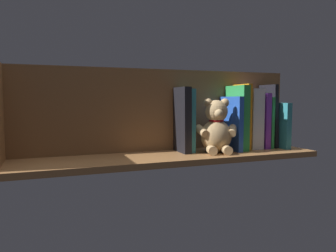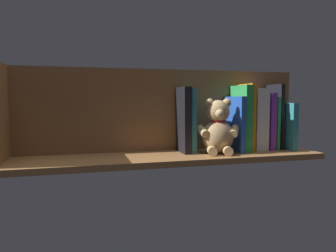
# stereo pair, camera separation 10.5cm
# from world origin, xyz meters

# --- Properties ---
(ground_plane) EXTENTS (1.17, 0.26, 0.02)m
(ground_plane) POSITION_xyz_m (0.00, 0.00, -0.01)
(ground_plane) COLOR #9E6B3D
(shelf_back_panel) EXTENTS (1.17, 0.02, 0.33)m
(shelf_back_panel) POSITION_xyz_m (0.00, -0.11, 0.16)
(shelf_back_panel) COLOR brown
(shelf_back_panel) RESTS_ON ground_plane
(book_0) EXTENTS (0.02, 0.16, 0.19)m
(book_0) POSITION_xyz_m (-0.51, -0.02, 0.10)
(book_0) COLOR teal
(book_0) RESTS_ON ground_plane
(book_1) EXTENTS (0.03, 0.11, 0.27)m
(book_1) POSITION_xyz_m (-0.48, -0.04, 0.13)
(book_1) COLOR black
(book_1) RESTS_ON ground_plane
(book_2) EXTENTS (0.01, 0.12, 0.21)m
(book_2) POSITION_xyz_m (-0.46, -0.04, 0.11)
(book_2) COLOR green
(book_2) RESTS_ON ground_plane
(book_3) EXTENTS (0.02, 0.12, 0.23)m
(book_3) POSITION_xyz_m (-0.43, -0.03, 0.12)
(book_3) COLOR purple
(book_3) RESTS_ON ground_plane
(dictionary_thick_white) EXTENTS (0.05, 0.12, 0.25)m
(dictionary_thick_white) POSITION_xyz_m (-0.39, -0.04, 0.12)
(dictionary_thick_white) COLOR white
(dictionary_thick_white) RESTS_ON ground_plane
(book_4) EXTENTS (0.02, 0.12, 0.27)m
(book_4) POSITION_xyz_m (-0.34, -0.04, 0.13)
(book_4) COLOR orange
(book_4) RESTS_ON ground_plane
(book_5) EXTENTS (0.03, 0.14, 0.26)m
(book_5) POSITION_xyz_m (-0.31, -0.02, 0.13)
(book_5) COLOR green
(book_5) RESTS_ON ground_plane
(book_6) EXTENTS (0.02, 0.15, 0.22)m
(book_6) POSITION_xyz_m (-0.28, -0.02, 0.11)
(book_6) COLOR blue
(book_6) RESTS_ON ground_plane
(teddy_bear) EXTENTS (0.16, 0.16, 0.21)m
(teddy_bear) POSITION_xyz_m (-0.19, 0.02, 0.09)
(teddy_bear) COLOR tan
(teddy_bear) RESTS_ON ground_plane
(book_7) EXTENTS (0.02, 0.10, 0.25)m
(book_7) POSITION_xyz_m (-0.10, -0.05, 0.12)
(book_7) COLOR teal
(book_7) RESTS_ON ground_plane
(book_8) EXTENTS (0.03, 0.12, 0.25)m
(book_8) POSITION_xyz_m (-0.07, -0.04, 0.13)
(book_8) COLOR black
(book_8) RESTS_ON ground_plane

